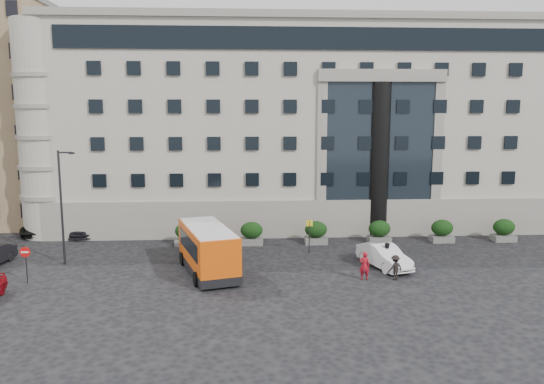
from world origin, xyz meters
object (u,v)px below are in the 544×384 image
(hedge_f, at_px, (504,230))
(hedge_a, at_px, (186,234))
(pedestrian_a, at_px, (364,266))
(pedestrian_c, at_px, (395,267))
(parked_car_c, at_px, (84,226))
(parked_car_d, at_px, (42,226))
(pedestrian_b, at_px, (386,256))
(no_entry_sign, at_px, (26,257))
(minibus, at_px, (208,248))
(hedge_c, at_px, (316,232))
(red_truck, at_px, (59,204))
(white_taxi, at_px, (384,256))
(hedge_b, at_px, (252,233))
(hedge_d, at_px, (379,231))
(bus_stop_sign, at_px, (309,231))
(street_lamp, at_px, (62,203))
(hedge_e, at_px, (442,231))

(hedge_f, bearing_deg, hedge_a, 180.00)
(pedestrian_a, relative_size, pedestrian_c, 1.13)
(parked_car_c, distance_m, parked_car_d, 3.80)
(parked_car_d, relative_size, pedestrian_b, 2.93)
(no_entry_sign, relative_size, parked_car_d, 0.43)
(minibus, relative_size, pedestrian_c, 4.86)
(hedge_c, distance_m, red_truck, 26.15)
(white_taxi, height_order, pedestrian_a, pedestrian_a)
(hedge_b, relative_size, hedge_d, 1.00)
(hedge_c, distance_m, white_taxi, 7.77)
(pedestrian_a, bearing_deg, pedestrian_b, -121.50)
(white_taxi, distance_m, pedestrian_a, 3.22)
(bus_stop_sign, height_order, pedestrian_b, bus_stop_sign)
(hedge_d, xyz_separation_m, minibus, (-13.43, -7.37, 0.78))
(bus_stop_sign, relative_size, pedestrian_b, 1.38)
(hedge_a, height_order, hedge_d, same)
(hedge_a, bearing_deg, pedestrian_a, -37.49)
(pedestrian_b, bearing_deg, pedestrian_a, 55.20)
(street_lamp, distance_m, pedestrian_a, 20.94)
(red_truck, height_order, pedestrian_c, red_truck)
(pedestrian_a, bearing_deg, hedge_c, -68.64)
(street_lamp, distance_m, bus_stop_sign, 17.75)
(hedge_b, xyz_separation_m, pedestrian_b, (9.01, -7.12, -0.01))
(hedge_c, bearing_deg, parked_car_d, 168.64)
(hedge_f, relative_size, white_taxi, 0.38)
(pedestrian_a, bearing_deg, hedge_d, -99.49)
(no_entry_sign, distance_m, parked_car_d, 14.15)
(red_truck, bearing_deg, street_lamp, -68.65)
(hedge_e, relative_size, no_entry_sign, 0.79)
(hedge_e, bearing_deg, bus_stop_sign, -166.08)
(hedge_e, height_order, red_truck, red_truck)
(hedge_c, xyz_separation_m, parked_car_c, (-19.63, 4.20, -0.18))
(hedge_c, relative_size, pedestrian_c, 1.14)
(bus_stop_sign, height_order, pedestrian_c, bus_stop_sign)
(hedge_d, height_order, pedestrian_a, hedge_d)
(hedge_e, bearing_deg, red_truck, 162.78)
(hedge_e, xyz_separation_m, red_truck, (-34.29, 10.63, 0.63))
(hedge_c, relative_size, hedge_d, 1.00)
(hedge_b, bearing_deg, parked_car_c, 163.78)
(hedge_e, bearing_deg, street_lamp, -170.52)
(hedge_a, xyz_separation_m, pedestrian_c, (14.15, -9.50, -0.12))
(red_truck, height_order, parked_car_c, red_truck)
(street_lamp, relative_size, white_taxi, 1.65)
(street_lamp, relative_size, pedestrian_b, 4.37)
(bus_stop_sign, distance_m, parked_car_c, 20.02)
(hedge_a, height_order, bus_stop_sign, bus_stop_sign)
(minibus, bearing_deg, hedge_a, 89.99)
(pedestrian_b, bearing_deg, hedge_a, -19.45)
(bus_stop_sign, bearing_deg, hedge_f, 9.63)
(hedge_a, xyz_separation_m, hedge_d, (15.60, 0.00, 0.00))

